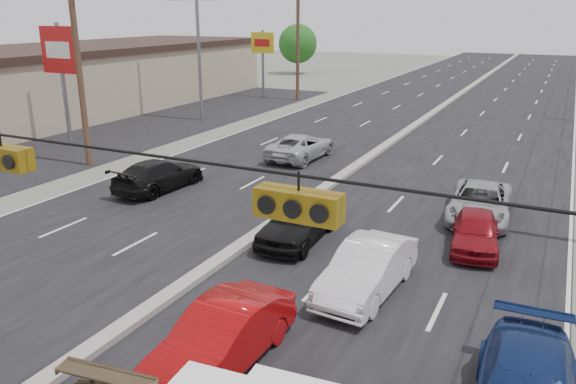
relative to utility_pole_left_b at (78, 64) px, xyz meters
name	(u,v)px	position (x,y,z in m)	size (l,w,h in m)	color
road_surface	(405,134)	(12.50, 15.00, -5.11)	(20.00, 160.00, 0.02)	black
center_median	(405,132)	(12.50, 15.00, -5.01)	(0.50, 160.00, 0.20)	gray
strip_mall	(52,84)	(-13.50, 10.00, -2.81)	(12.00, 42.00, 4.60)	tan
parking_lot	(148,125)	(-4.50, 10.00, -5.11)	(10.00, 42.00, 0.02)	black
utility_pole_left_b	(78,64)	(0.00, 0.00, 0.00)	(1.60, 0.30, 10.00)	#422D1E
utility_pole_left_c	(298,41)	(0.00, 25.00, 0.00)	(1.60, 0.30, 10.00)	#422D1E
pole_sign_mid	(60,57)	(-4.50, 3.00, 0.01)	(2.60, 0.25, 7.00)	slate
pole_sign_far	(263,48)	(-3.50, 25.00, -0.70)	(2.20, 0.25, 6.00)	slate
tree_left_far	(298,44)	(-9.50, 45.00, -1.39)	(4.80, 4.80, 6.12)	#382619
red_sedan	(222,338)	(15.50, -11.50, -4.40)	(1.50, 4.31, 1.42)	#A0090B
queue_car_a	(298,220)	(13.90, -4.18, -4.37)	(1.74, 4.34, 1.48)	black
queue_car_b	(367,270)	(17.28, -6.81, -4.39)	(1.52, 4.36, 1.44)	white
queue_car_c	(480,203)	(19.20, 0.72, -4.45)	(2.18, 4.74, 1.32)	#A1A3A8
queue_car_e	(476,231)	(19.50, -2.26, -4.47)	(1.49, 3.71, 1.27)	maroon
oncoming_near	(159,175)	(5.90, -1.70, -4.43)	(1.89, 4.65, 1.35)	black
oncoming_far	(301,147)	(9.19, 6.07, -4.44)	(2.23, 4.83, 1.34)	#AFB2B7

